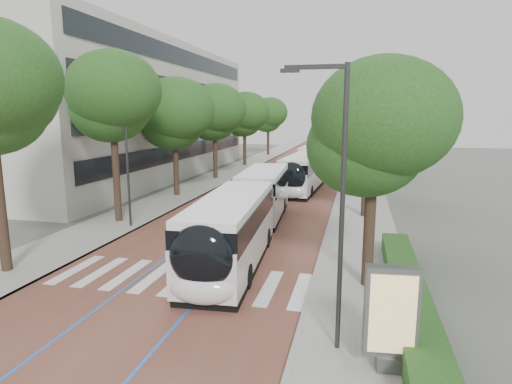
{
  "coord_description": "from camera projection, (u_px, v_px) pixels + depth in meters",
  "views": [
    {
      "loc": [
        7.17,
        -14.66,
        6.81
      ],
      "look_at": [
        1.55,
        8.72,
        2.4
      ],
      "focal_mm": 30.0,
      "sensor_mm": 36.0,
      "label": 1
    }
  ],
  "objects": [
    {
      "name": "bus_queued_0",
      "position": [
        304.0,
        172.0,
        38.35
      ],
      "size": [
        3.18,
        12.51,
        3.2
      ],
      "rotation": [
        0.0,
        0.0,
        -0.05
      ],
      "color": "silver",
      "rests_on": "ground"
    },
    {
      "name": "trees_left",
      "position": [
        207.0,
        114.0,
        42.1
      ],
      "size": [
        6.11,
        60.73,
        9.99
      ],
      "color": "black",
      "rests_on": "ground"
    },
    {
      "name": "trees_right",
      "position": [
        367.0,
        118.0,
        34.29
      ],
      "size": [
        5.74,
        47.08,
        9.32
      ],
      "color": "black",
      "rests_on": "ground"
    },
    {
      "name": "bus_queued_1",
      "position": [
        316.0,
        158.0,
        50.29
      ],
      "size": [
        3.2,
        12.52,
        3.2
      ],
      "rotation": [
        0.0,
        0.0,
        -0.06
      ],
      "color": "silver",
      "rests_on": "ground"
    },
    {
      "name": "hedge",
      "position": [
        410.0,
        299.0,
        14.71
      ],
      "size": [
        1.2,
        14.0,
        0.8
      ],
      "primitive_type": "cube",
      "color": "#1C4317",
      "rests_on": "sidewalk_right"
    },
    {
      "name": "office_building",
      "position": [
        111.0,
        112.0,
        46.89
      ],
      "size": [
        18.11,
        40.0,
        14.0
      ],
      "color": "#A29F96",
      "rests_on": "ground"
    },
    {
      "name": "lamp_post_left",
      "position": [
        127.0,
        160.0,
        25.21
      ],
      "size": [
        0.14,
        0.14,
        8.0
      ],
      "primitive_type": "cylinder",
      "color": "#2C2D2F",
      "rests_on": "sidewalk_left"
    },
    {
      "name": "ground",
      "position": [
        166.0,
        289.0,
        16.9
      ],
      "size": [
        160.0,
        160.0,
        0.0
      ],
      "primitive_type": "plane",
      "color": "#51544C",
      "rests_on": "ground"
    },
    {
      "name": "ad_panel",
      "position": [
        391.0,
        317.0,
        11.09
      ],
      "size": [
        1.41,
        0.59,
        2.87
      ],
      "rotation": [
        0.0,
        0.0,
        0.1
      ],
      "color": "#59595B",
      "rests_on": "sidewalk_right"
    },
    {
      "name": "zebra_crossing",
      "position": [
        181.0,
        279.0,
        17.8
      ],
      "size": [
        10.55,
        3.6,
        0.01
      ],
      "color": "silver",
      "rests_on": "ground"
    },
    {
      "name": "kerb_left",
      "position": [
        259.0,
        166.0,
        56.43
      ],
      "size": [
        0.2,
        140.0,
        0.14
      ],
      "primitive_type": "cube",
      "color": "gray",
      "rests_on": "ground"
    },
    {
      "name": "lane_line_right",
      "position": [
        313.0,
        167.0,
        54.78
      ],
      "size": [
        0.12,
        126.0,
        0.01
      ],
      "primitive_type": "cube",
      "color": "blue",
      "rests_on": "road"
    },
    {
      "name": "sidewalk_right",
      "position": [
        361.0,
        169.0,
        53.42
      ],
      "size": [
        4.0,
        140.0,
        0.12
      ],
      "primitive_type": "cube",
      "color": "gray",
      "rests_on": "ground"
    },
    {
      "name": "road",
      "position": [
        301.0,
        167.0,
        55.15
      ],
      "size": [
        11.0,
        140.0,
        0.02
      ],
      "primitive_type": "cube",
      "color": "brown",
      "rests_on": "ground"
    },
    {
      "name": "streetlight_near",
      "position": [
        336.0,
        188.0,
        11.64
      ],
      "size": [
        1.82,
        0.2,
        8.0
      ],
      "color": "#2C2D2F",
      "rests_on": "sidewalk_right"
    },
    {
      "name": "lane_line_left",
      "position": [
        289.0,
        167.0,
        55.51
      ],
      "size": [
        0.12,
        126.0,
        0.01
      ],
      "primitive_type": "cube",
      "color": "blue",
      "rests_on": "road"
    },
    {
      "name": "sidewalk_left",
      "position": [
        245.0,
        165.0,
        56.86
      ],
      "size": [
        4.0,
        140.0,
        0.12
      ],
      "primitive_type": "cube",
      "color": "gray",
      "rests_on": "ground"
    },
    {
      "name": "bus_queued_2",
      "position": [
        325.0,
        149.0,
        63.14
      ],
      "size": [
        2.61,
        12.41,
        3.2
      ],
      "rotation": [
        0.0,
        0.0,
        0.01
      ],
      "color": "silver",
      "rests_on": "ground"
    },
    {
      "name": "streetlight_far",
      "position": [
        352.0,
        138.0,
        35.54
      ],
      "size": [
        1.82,
        0.2,
        8.0
      ],
      "color": "#2C2D2F",
      "rests_on": "sidewalk_right"
    },
    {
      "name": "lead_bus",
      "position": [
        248.0,
        212.0,
        22.77
      ],
      "size": [
        3.73,
        18.52,
        3.2
      ],
      "rotation": [
        0.0,
        0.0,
        0.07
      ],
      "color": "black",
      "rests_on": "ground"
    },
    {
      "name": "kerb_right",
      "position": [
        345.0,
        168.0,
        53.85
      ],
      "size": [
        0.2,
        140.0,
        0.14
      ],
      "primitive_type": "cube",
      "color": "gray",
      "rests_on": "ground"
    }
  ]
}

